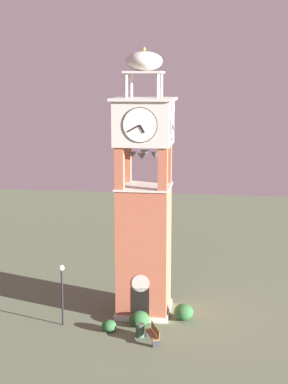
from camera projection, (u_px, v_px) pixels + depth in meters
ground at (144, 312)px, 38.19m from camera, size 80.00×80.00×0.00m
clock_tower at (144, 207)px, 36.82m from camera, size 3.81×3.81×16.96m
park_bench at (154, 334)px, 33.76m from camera, size 1.04×1.64×0.95m
lamp_post at (62, 284)px, 35.66m from camera, size 0.36×0.36×3.90m
trash_bin at (140, 330)px, 34.45m from camera, size 0.52×0.52×0.80m
shrub_near_entry at (184, 312)px, 36.83m from camera, size 1.23×1.23×1.04m
shrub_left_of_tower at (139, 319)px, 35.88m from camera, size 1.23×1.23×0.97m
shrub_behind_bench at (109, 326)px, 35.20m from camera, size 0.90×0.90×0.69m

